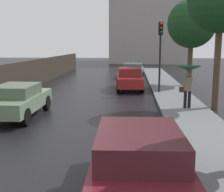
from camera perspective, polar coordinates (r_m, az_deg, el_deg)
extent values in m
plane|color=black|center=(7.51, -18.35, -14.02)|extent=(120.00, 120.00, 0.00)
cube|color=slate|center=(12.91, -17.41, -1.11)|extent=(1.68, 4.17, 0.57)
cube|color=#4D5C49|center=(12.68, -17.78, 1.03)|extent=(1.47, 2.06, 0.45)
cylinder|color=black|center=(11.44, -16.20, -3.89)|extent=(0.22, 0.67, 0.67)
cylinder|color=black|center=(14.00, -12.42, -1.25)|extent=(0.22, 0.67, 0.67)
cylinder|color=black|center=(14.50, -18.25, -1.14)|extent=(0.22, 0.67, 0.67)
cube|color=maroon|center=(5.69, 5.18, -14.31)|extent=(1.86, 4.41, 0.62)
cube|color=#461C22|center=(5.51, 5.26, -9.00)|extent=(1.58, 2.12, 0.48)
cylinder|color=black|center=(7.14, -1.99, -11.81)|extent=(0.24, 0.69, 0.68)
cylinder|color=black|center=(7.21, 11.00, -11.78)|extent=(0.24, 0.69, 0.68)
cube|color=maroon|center=(19.81, 3.34, 2.99)|extent=(1.80, 4.15, 0.62)
cube|color=maroon|center=(19.62, 3.37, 4.62)|extent=(1.51, 2.06, 0.53)
cylinder|color=black|center=(21.17, 1.20, 2.59)|extent=(0.25, 0.61, 0.60)
cylinder|color=black|center=(21.22, 5.18, 2.57)|extent=(0.25, 0.61, 0.60)
cylinder|color=black|center=(18.50, 1.21, 1.54)|extent=(0.25, 0.61, 0.60)
cylinder|color=black|center=(18.56, 5.77, 1.52)|extent=(0.25, 0.61, 0.60)
cube|color=slate|center=(27.25, 4.03, 4.82)|extent=(2.03, 4.56, 0.59)
cube|color=#494D50|center=(26.89, 4.01, 5.82)|extent=(1.70, 2.43, 0.41)
cylinder|color=black|center=(28.80, 2.53, 4.52)|extent=(0.25, 0.62, 0.61)
cylinder|color=black|center=(28.72, 5.83, 4.47)|extent=(0.25, 0.62, 0.61)
cylinder|color=black|center=(25.87, 2.02, 3.92)|extent=(0.25, 0.62, 0.61)
cylinder|color=black|center=(25.78, 5.69, 3.86)|extent=(0.25, 0.62, 0.61)
cylinder|color=black|center=(13.76, 13.82, -0.63)|extent=(0.14, 0.14, 0.80)
cylinder|color=black|center=(13.79, 14.56, -0.64)|extent=(0.14, 0.14, 0.80)
cylinder|color=#726651|center=(13.67, 14.32, 2.27)|extent=(0.38, 0.38, 0.61)
sphere|color=#8C6647|center=(13.62, 14.39, 4.00)|extent=(0.22, 0.22, 0.22)
cube|color=#3F2314|center=(13.66, 13.16, 1.23)|extent=(0.20, 0.10, 0.24)
cylinder|color=#4C4C51|center=(13.63, 14.38, 3.82)|extent=(0.02, 0.02, 0.86)
cone|color=#144C2D|center=(13.60, 14.44, 5.13)|extent=(1.12, 1.12, 0.24)
cylinder|color=black|center=(18.08, 9.12, 6.09)|extent=(0.12, 0.12, 3.37)
cube|color=black|center=(18.06, 9.30, 12.63)|extent=(0.26, 0.26, 0.75)
sphere|color=red|center=(17.90, 9.38, 13.45)|extent=(0.17, 0.17, 0.17)
sphere|color=#392405|center=(17.89, 9.35, 12.65)|extent=(0.17, 0.17, 0.17)
sphere|color=black|center=(17.88, 9.33, 11.85)|extent=(0.17, 0.17, 0.17)
cylinder|color=#4C3823|center=(14.18, 19.41, 5.10)|extent=(0.29, 0.29, 3.87)
cylinder|color=#4C3823|center=(21.62, 14.66, 5.90)|extent=(0.34, 0.34, 3.21)
sphere|color=#19421E|center=(21.62, 14.99, 13.23)|extent=(3.33, 3.33, 3.33)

